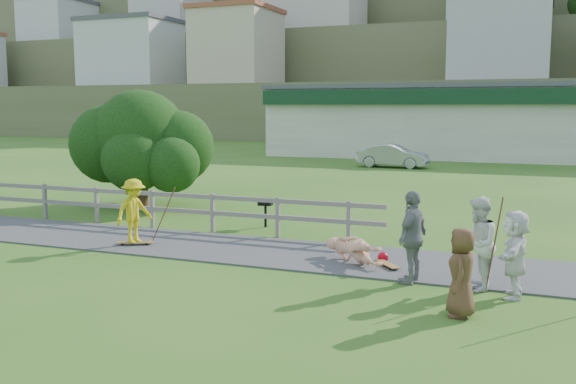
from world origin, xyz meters
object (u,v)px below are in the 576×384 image
skater_fallen (353,250)px  car_silver (393,156)px  skater_rider (134,215)px  bbq (265,213)px  spectator_b (413,237)px  tree (141,161)px  spectator_a (478,244)px  spectator_d (515,254)px  spectator_c (462,273)px

skater_fallen → car_silver: car_silver is taller
skater_rider → bbq: (2.04, 3.64, -0.38)m
skater_fallen → spectator_b: 1.97m
tree → skater_rider: bearing=-57.2°
spectator_b → bbq: spectator_b is taller
skater_rider → spectator_a: bearing=-78.1°
spectator_d → spectator_c: bearing=-26.6°
spectator_c → spectator_d: spectator_d is taller
spectator_b → spectator_c: 2.14m
spectator_b → spectator_d: 1.97m
spectator_b → skater_rider: bearing=-83.1°
tree → car_silver: bearing=74.0°
bbq → spectator_b: bearing=-46.4°
spectator_c → spectator_d: (0.78, 1.51, 0.06)m
tree → spectator_d: bearing=-28.1°
spectator_a → spectator_b: 1.27m
spectator_b → car_silver: spectator_b is taller
car_silver → bbq: bearing=-176.5°
spectator_c → spectator_d: size_ratio=0.93×
spectator_a → spectator_d: bearing=64.8°
skater_fallen → bbq: bearing=85.3°
skater_rider → skater_fallen: size_ratio=0.92×
skater_rider → tree: tree is taller
spectator_a → spectator_c: spectator_a is taller
spectator_a → tree: (-12.18, 6.64, 0.71)m
spectator_c → bbq: bearing=-138.3°
skater_fallen → spectator_c: (2.69, -2.87, 0.44)m
spectator_b → spectator_d: spectator_b is taller
spectator_b → car_silver: 25.23m
skater_fallen → car_silver: size_ratio=0.43×
skater_rider → bbq: size_ratio=1.89×
spectator_c → tree: bearing=-128.3°
skater_fallen → spectator_c: size_ratio=1.17×
car_silver → spectator_d: bearing=-161.0°
skater_fallen → tree: size_ratio=0.33×
skater_rider → spectator_a: (8.48, -0.89, 0.10)m
skater_fallen → spectator_b: size_ratio=0.95×
skater_rider → tree: size_ratio=0.31×
spectator_a → skater_fallen: bearing=-118.3°
skater_fallen → bbq: (-3.65, 3.39, 0.11)m
skater_fallen → spectator_d: size_ratio=1.08×
spectator_d → spectator_a: bearing=-108.2°
skater_rider → spectator_d: bearing=-79.1°
spectator_d → tree: tree is taller
spectator_a → tree: size_ratio=0.34×
spectator_a → bbq: bearing=-131.4°
skater_fallen → spectator_b: bearing=-87.3°
spectator_a → spectator_c: bearing=-9.5°
skater_rider → spectator_b: size_ratio=0.87×
skater_fallen → bbq: bbq is taller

